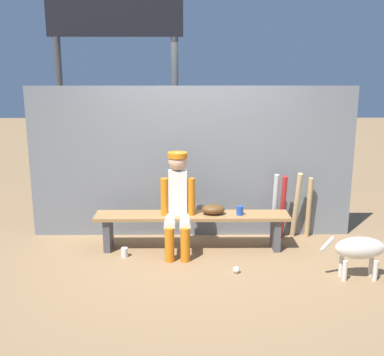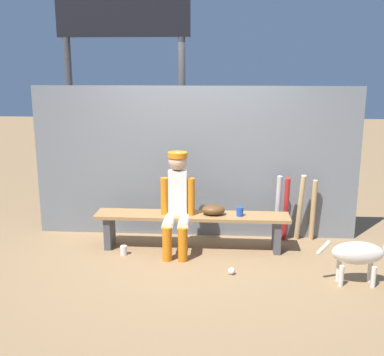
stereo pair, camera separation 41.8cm
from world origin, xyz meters
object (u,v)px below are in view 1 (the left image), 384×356
baseball (236,270)px  cup_on_bench (240,210)px  dugout_bench (192,222)px  scoreboard (120,41)px  bat_wood_natural (296,205)px  bat_aluminum_silver (275,207)px  bat_wood_tan (309,208)px  bat_aluminum_red (283,207)px  cup_on_ground (124,252)px  baseball_glove (213,209)px  player_seated (178,200)px  dog (365,248)px

baseball → cup_on_bench: size_ratio=0.67×
dugout_bench → scoreboard: (-0.97, 1.24, 2.17)m
bat_wood_natural → dugout_bench: bearing=-165.2°
bat_aluminum_silver → baseball: bearing=-119.7°
bat_aluminum_silver → bat_wood_tan: (0.45, 0.06, -0.03)m
bat_aluminum_red → bat_wood_tan: bearing=10.0°
cup_on_ground → baseball_glove: bearing=13.4°
bat_wood_natural → baseball: size_ratio=11.98×
player_seated → cup_on_bench: bearing=5.9°
player_seated → scoreboard: 2.43m
bat_aluminum_red → cup_on_ground: (-1.96, -0.58, -0.37)m
player_seated → dog: size_ratio=1.43×
cup_on_bench → dugout_bench: bearing=177.1°
bat_aluminum_silver → player_seated: bearing=-160.7°
player_seated → baseball: (0.65, -0.59, -0.61)m
dog → dugout_bench: bearing=154.9°
cup_on_bench → baseball: bearing=-98.3°
bat_aluminum_silver → baseball: 1.24m
baseball_glove → cup_on_ground: size_ratio=2.55×
baseball_glove → scoreboard: bearing=134.8°
player_seated → baseball_glove: bearing=14.0°
bat_aluminum_silver → cup_on_bench: 0.60m
cup_on_ground → bat_wood_natural: bearing=15.8°
bat_aluminum_red → baseball: bearing=-123.9°
bat_wood_tan → bat_aluminum_red: bearing=-170.0°
baseball_glove → bat_wood_natural: bearing=18.0°
bat_wood_tan → scoreboard: scoreboard is taller
dugout_bench → bat_wood_natural: size_ratio=2.64×
baseball_glove → dog: size_ratio=0.33×
bat_wood_natural → bat_wood_tan: (0.17, 0.03, -0.04)m
scoreboard → dog: scoreboard is taller
dugout_bench → player_seated: bearing=-148.0°
cup_on_bench → dog: (1.22, -0.81, -0.16)m
baseball_glove → dog: bearing=-28.6°
bat_aluminum_red → player_seated: bearing=-162.1°
player_seated → bat_aluminum_red: 1.42m
baseball_glove → cup_on_bench: size_ratio=2.55×
baseball_glove → cup_on_ground: (-1.05, -0.25, -0.45)m
bat_wood_natural → cup_on_bench: size_ratio=8.06×
baseball → bat_aluminum_silver: bearing=60.3°
baseball → scoreboard: (-1.45, 1.94, 2.48)m
dugout_bench → bat_aluminum_silver: bat_aluminum_silver is taller
bat_aluminum_red → scoreboard: bearing=156.9°
player_seated → cup_on_ground: size_ratio=10.94×
baseball_glove → bat_aluminum_red: 0.97m
dugout_bench → bat_aluminum_silver: size_ratio=2.71×
dog → scoreboard: bearing=143.1°
dugout_bench → baseball: dugout_bench is taller
player_seated → bat_wood_tan: size_ratio=1.50×
player_seated → scoreboard: bearing=120.8°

